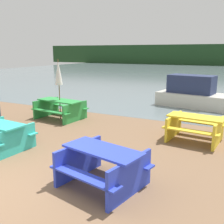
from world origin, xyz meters
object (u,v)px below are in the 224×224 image
(picnic_table_blue, at_px, (103,164))
(picnic_table_yellow, at_px, (195,126))
(umbrella_white, at_px, (58,73))
(picnic_table_green, at_px, (60,107))
(boat, at_px, (203,96))

(picnic_table_blue, bearing_deg, picnic_table_yellow, 72.23)
(picnic_table_blue, xyz_separation_m, umbrella_white, (-4.17, 4.00, 1.39))
(picnic_table_blue, xyz_separation_m, picnic_table_green, (-4.17, 4.00, -0.00))
(picnic_table_blue, distance_m, picnic_table_yellow, 3.89)
(picnic_table_yellow, xyz_separation_m, boat, (-0.49, 5.17, 0.09))
(picnic_table_green, height_order, umbrella_white, umbrella_white)
(picnic_table_blue, relative_size, picnic_table_yellow, 1.07)
(picnic_table_green, height_order, boat, boat)
(picnic_table_blue, bearing_deg, picnic_table_green, 136.15)
(picnic_table_green, bearing_deg, picnic_table_yellow, -3.15)
(umbrella_white, bearing_deg, picnic_table_blue, -43.85)
(picnic_table_yellow, relative_size, boat, 0.34)
(picnic_table_yellow, bearing_deg, picnic_table_green, 176.85)
(picnic_table_green, bearing_deg, picnic_table_blue, -43.85)
(picnic_table_blue, relative_size, boat, 0.37)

